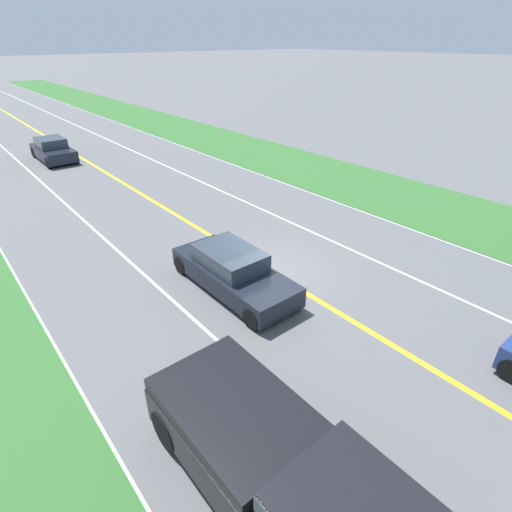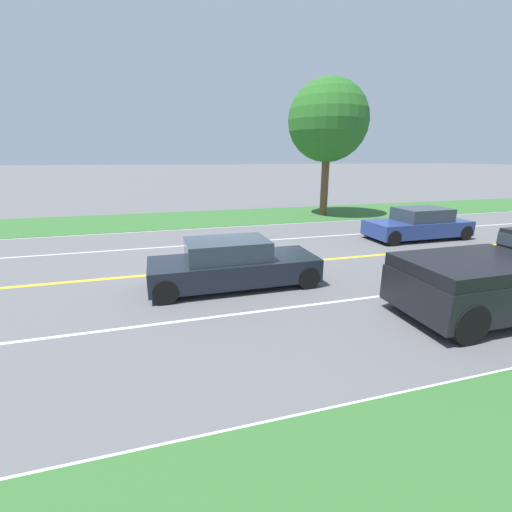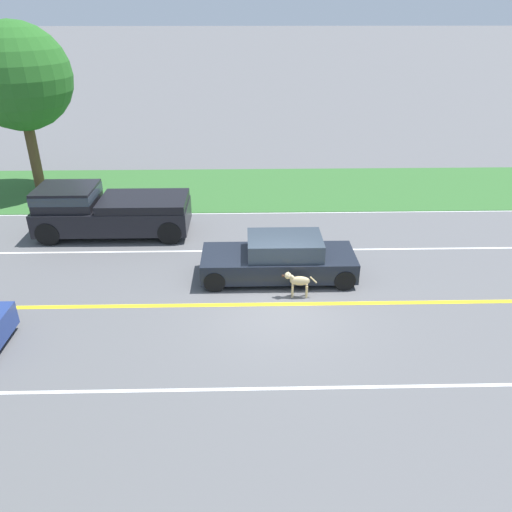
# 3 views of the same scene
# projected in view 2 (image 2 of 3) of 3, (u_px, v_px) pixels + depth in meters

# --- Properties ---
(ground_plane) EXTENTS (400.00, 400.00, 0.00)m
(ground_plane) POSITION_uv_depth(u_px,v_px,m) (226.00, 268.00, 11.41)
(ground_plane) COLOR #5B5B5E
(centre_divider_line) EXTENTS (0.18, 160.00, 0.01)m
(centre_divider_line) POSITION_uv_depth(u_px,v_px,m) (226.00, 268.00, 11.41)
(centre_divider_line) COLOR yellow
(centre_divider_line) RESTS_ON ground
(lane_edge_line_right) EXTENTS (0.14, 160.00, 0.01)m
(lane_edge_line_right) POSITION_uv_depth(u_px,v_px,m) (321.00, 412.00, 4.95)
(lane_edge_line_right) COLOR white
(lane_edge_line_right) RESTS_ON ground
(lane_edge_line_left) EXTENTS (0.14, 160.00, 0.01)m
(lane_edge_line_left) POSITION_uv_depth(u_px,v_px,m) (199.00, 229.00, 17.87)
(lane_edge_line_left) COLOR white
(lane_edge_line_left) RESTS_ON ground
(lane_dash_same_dir) EXTENTS (0.10, 160.00, 0.01)m
(lane_dash_same_dir) POSITION_uv_depth(u_px,v_px,m) (254.00, 312.00, 8.18)
(lane_dash_same_dir) COLOR white
(lane_dash_same_dir) RESTS_ON ground
(lane_dash_oncoming) EXTENTS (0.10, 160.00, 0.01)m
(lane_dash_oncoming) POSITION_uv_depth(u_px,v_px,m) (210.00, 244.00, 14.64)
(lane_dash_oncoming) COLOR white
(lane_dash_oncoming) RESTS_ON ground
(grass_verge_left) EXTENTS (6.00, 160.00, 0.03)m
(grass_verge_left) POSITION_uv_depth(u_px,v_px,m) (193.00, 219.00, 20.64)
(grass_verge_left) COLOR #33662D
(grass_verge_left) RESTS_ON ground
(ego_car) EXTENTS (1.82, 4.72, 1.37)m
(ego_car) POSITION_uv_depth(u_px,v_px,m) (232.00, 264.00, 9.72)
(ego_car) COLOR black
(ego_car) RESTS_ON ground
(dog) EXTENTS (0.24, 1.04, 0.82)m
(dog) POSITION_uv_depth(u_px,v_px,m) (211.00, 258.00, 10.73)
(dog) COLOR #D1B784
(dog) RESTS_ON ground
(oncoming_car) EXTENTS (1.93, 4.62, 1.39)m
(oncoming_car) POSITION_uv_depth(u_px,v_px,m) (418.00, 225.00, 15.50)
(oncoming_car) COLOR navy
(oncoming_car) RESTS_ON ground
(roadside_tree_left_near) EXTENTS (4.82, 4.82, 8.12)m
(roadside_tree_left_near) POSITION_uv_depth(u_px,v_px,m) (328.00, 121.00, 20.47)
(roadside_tree_left_near) COLOR brown
(roadside_tree_left_near) RESTS_ON ground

